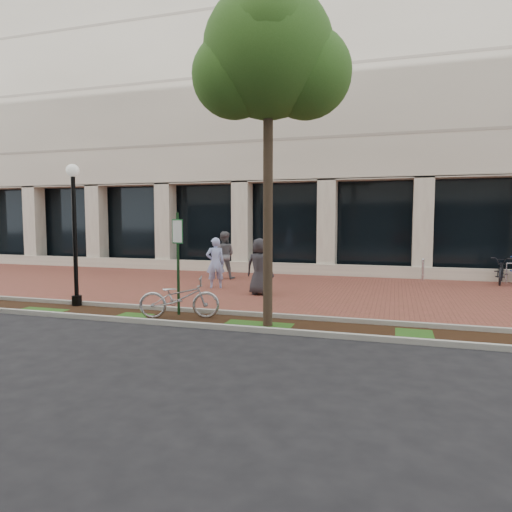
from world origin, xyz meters
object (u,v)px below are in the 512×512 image
(bollard, at_px, (423,269))
(locked_bicycle, at_px, (179,298))
(pedestrian_mid, at_px, (224,255))
(lamppost, at_px, (74,226))
(pedestrian_right, at_px, (260,267))
(street_tree, at_px, (270,62))
(pedestrian_left, at_px, (215,263))
(parking_sign, at_px, (178,251))

(bollard, bearing_deg, locked_bicycle, -123.95)
(pedestrian_mid, height_order, bollard, pedestrian_mid)
(lamppost, distance_m, locked_bicycle, 4.03)
(lamppost, distance_m, pedestrian_right, 5.75)
(street_tree, height_order, pedestrian_right, street_tree)
(pedestrian_left, bearing_deg, parking_sign, 74.89)
(lamppost, xyz_separation_m, pedestrian_right, (4.48, 3.35, -1.35))
(bollard, bearing_deg, lamppost, -138.69)
(street_tree, bearing_deg, pedestrian_left, 124.09)
(lamppost, height_order, locked_bicycle, lamppost)
(lamppost, xyz_separation_m, locked_bicycle, (3.57, -0.63, -1.75))
(parking_sign, xyz_separation_m, lamppost, (-3.36, 0.29, 0.61))
(parking_sign, xyz_separation_m, pedestrian_right, (1.11, 3.63, -0.73))
(lamppost, xyz_separation_m, pedestrian_left, (2.55, 4.26, -1.37))
(street_tree, bearing_deg, pedestrian_right, 109.68)
(locked_bicycle, bearing_deg, pedestrian_mid, -7.15)
(bollard, bearing_deg, pedestrian_left, -149.02)
(parking_sign, height_order, pedestrian_left, parking_sign)
(locked_bicycle, height_order, bollard, locked_bicycle)
(street_tree, distance_m, bollard, 11.53)
(parking_sign, bearing_deg, locked_bicycle, -45.38)
(lamppost, distance_m, pedestrian_left, 5.15)
(lamppost, bearing_deg, locked_bicycle, -10.08)
(pedestrian_left, height_order, pedestrian_mid, pedestrian_mid)
(locked_bicycle, xyz_separation_m, pedestrian_mid, (-1.66, 7.38, 0.46))
(parking_sign, relative_size, locked_bicycle, 1.33)
(bollard, bearing_deg, pedestrian_right, -135.29)
(street_tree, xyz_separation_m, pedestrian_mid, (-4.04, 7.51, -4.99))
(lamppost, height_order, bollard, lamppost)
(locked_bicycle, relative_size, pedestrian_right, 1.07)
(parking_sign, distance_m, pedestrian_left, 4.68)
(pedestrian_left, relative_size, bollard, 2.02)
(lamppost, height_order, pedestrian_left, lamppost)
(street_tree, bearing_deg, lamppost, 172.63)
(lamppost, distance_m, pedestrian_mid, 7.13)
(lamppost, relative_size, locked_bicycle, 2.01)
(lamppost, distance_m, street_tree, 7.05)
(street_tree, bearing_deg, locked_bicycle, 176.75)
(locked_bicycle, relative_size, pedestrian_mid, 1.02)
(parking_sign, bearing_deg, pedestrian_left, 114.17)
(lamppost, relative_size, pedestrian_right, 2.16)
(parking_sign, height_order, locked_bicycle, parking_sign)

